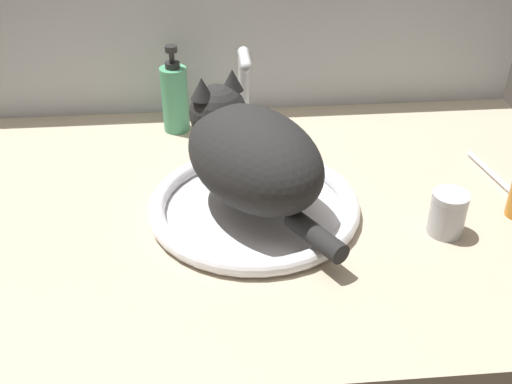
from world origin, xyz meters
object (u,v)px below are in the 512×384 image
(faucet, at_px, (246,114))
(cat, at_px, (250,152))
(metal_jar, at_px, (448,213))
(toothbrush, at_px, (495,176))
(soap_pump_bottle, at_px, (175,98))
(sink_basin, at_px, (256,206))

(faucet, xyz_separation_m, cat, (-0.01, -0.20, 0.03))
(metal_jar, relative_size, toothbrush, 0.44)
(soap_pump_bottle, height_order, metal_jar, soap_pump_bottle)
(sink_basin, relative_size, metal_jar, 4.82)
(soap_pump_bottle, bearing_deg, toothbrush, -23.16)
(cat, distance_m, soap_pump_bottle, 0.33)
(cat, xyz_separation_m, toothbrush, (0.45, 0.05, -0.10))
(sink_basin, distance_m, toothbrush, 0.45)
(faucet, distance_m, cat, 0.20)
(faucet, bearing_deg, cat, -92.52)
(faucet, bearing_deg, toothbrush, -18.54)
(cat, xyz_separation_m, soap_pump_bottle, (-0.13, 0.30, -0.04))
(faucet, relative_size, metal_jar, 2.91)
(sink_basin, relative_size, soap_pump_bottle, 1.96)
(faucet, height_order, cat, cat)
(sink_basin, height_order, metal_jar, metal_jar)
(sink_basin, height_order, cat, cat)
(toothbrush, bearing_deg, cat, -173.60)
(soap_pump_bottle, bearing_deg, sink_basin, -66.42)
(faucet, distance_m, soap_pump_bottle, 0.17)
(cat, distance_m, toothbrush, 0.46)
(cat, relative_size, toothbrush, 2.12)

